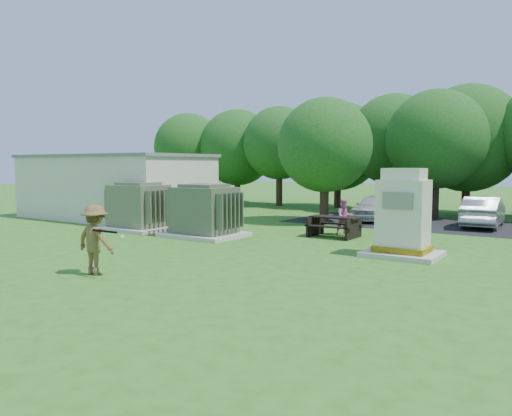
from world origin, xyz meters
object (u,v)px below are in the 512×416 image
Objects in this scene: transformer_right at (204,212)px; generator_cabinet at (403,218)px; transformer_left at (139,207)px; car_white at (375,207)px; picnic_table at (334,224)px; person_by_generator at (410,233)px; car_silver_a at (483,212)px; person_at_picnic at (345,217)px; batter at (95,240)px.

transformer_right is 1.10× the size of generator_cabinet.
car_white is (7.31, 9.11, -0.30)m from transformer_left.
transformer_right is at bearing -148.22° from picnic_table.
car_silver_a is at bearing -95.67° from person_by_generator.
transformer_left is at bearing -161.51° from picnic_table.
transformer_left is 0.71× the size of car_silver_a.
generator_cabinet is at bearing 0.68° from transformer_right.
transformer_left is 1.58× the size of picnic_table.
generator_cabinet is at bearing 0.46° from transformer_left.
transformer_right is 1.90× the size of person_by_generator.
transformer_right is 8.18m from person_by_generator.
person_at_picnic is at bearing -83.78° from car_white.
transformer_right is 0.71× the size of car_silver_a.
transformer_left is at bearing -179.54° from generator_cabinet.
transformer_left is 11.69m from car_white.
person_at_picnic is at bearing 23.95° from transformer_left.
car_white is 5.03m from car_silver_a.
transformer_left is 8.49m from picnic_table.
transformer_right is 1.58× the size of picnic_table.
picnic_table is at bearing 31.78° from transformer_right.
generator_cabinet is (11.56, 0.09, 0.22)m from transformer_left.
car_white reaches higher than picnic_table.
generator_cabinet is 1.73× the size of person_by_generator.
car_silver_a is (6.55, 16.19, -0.20)m from batter.
picnic_table is 4.82m from person_by_generator.
batter is at bearing -49.89° from transformer_left.
person_by_generator is 10.39m from car_white.
person_at_picnic is (8.09, 3.59, -0.24)m from transformer_left.
transformer_left is 11.57m from generator_cabinet.
transformer_left is 8.85m from person_at_picnic.
transformer_left reaches higher than car_white.
person_by_generator reaches higher than car_silver_a.
person_by_generator is 1.08× the size of person_at_picnic.
picnic_table is (8.04, 2.69, -0.46)m from transformer_left.
car_silver_a is at bearing 10.07° from person_at_picnic.
transformer_left reaches higher than person_at_picnic.
person_at_picnic is at bearing -48.04° from person_by_generator.
batter is at bearing -73.12° from transformer_right.
person_at_picnic is (2.30, 10.45, -0.17)m from batter.
car_silver_a is at bearing 0.68° from car_white.
transformer_right is at bearing 44.37° from car_silver_a.
person_at_picnic is (4.39, 3.59, -0.24)m from transformer_right.
person_by_generator is 5.37m from person_at_picnic.
batter is 10.71m from person_at_picnic.
transformer_left is 15.47m from car_silver_a.
transformer_left reaches higher than person_by_generator.
car_silver_a is (12.33, 9.33, -0.27)m from transformer_left.
car_white is (-0.73, 6.43, 0.17)m from picnic_table.
picnic_table is at bearing 54.27° from car_silver_a.
picnic_table is at bearing -106.30° from batter.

